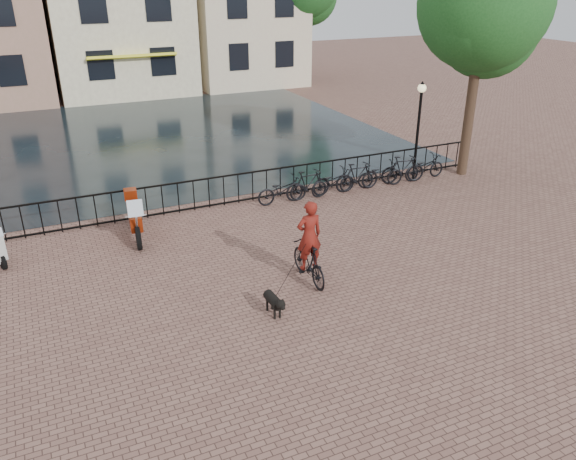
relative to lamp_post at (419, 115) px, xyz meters
name	(u,v)px	position (x,y,z in m)	size (l,w,h in m)	color
ground	(347,336)	(-7.20, -7.60, -2.38)	(100.00, 100.00, 0.00)	brown
canal_water	(160,136)	(-7.20, 9.70, -2.38)	(20.00, 20.00, 0.00)	black
railing	(224,191)	(-7.20, 0.40, -1.87)	(20.00, 0.05, 1.02)	black
tree_near_right	(484,4)	(2.00, -0.30, 3.60)	(4.48, 4.48, 8.24)	black
lamp_post	(419,115)	(0.00, 0.00, 0.00)	(0.30, 0.30, 3.45)	black
cyclist	(309,246)	(-6.89, -5.14, -1.45)	(0.78, 1.80, 2.45)	black
dog	(273,303)	(-8.28, -6.17, -2.09)	(0.31, 0.86, 0.57)	black
motorcycle	(134,213)	(-10.28, -0.87, -1.62)	(0.70, 2.16, 1.52)	maroon
parked_bike_0	(282,190)	(-5.40, -0.20, -1.93)	(0.60, 1.72, 0.90)	black
parked_bike_1	(308,185)	(-4.45, -0.20, -1.88)	(0.47, 1.66, 1.00)	black
parked_bike_2	(333,182)	(-3.50, -0.20, -1.93)	(0.60, 1.72, 0.90)	black
parked_bike_3	(357,177)	(-2.55, -0.20, -1.88)	(0.47, 1.66, 1.00)	black
parked_bike_4	(380,174)	(-1.60, -0.20, -1.93)	(0.60, 1.72, 0.90)	black
parked_bike_5	(403,169)	(-0.65, -0.20, -1.88)	(0.47, 1.66, 1.00)	black
parked_bike_6	(424,167)	(0.30, -0.20, -1.93)	(0.60, 1.72, 0.90)	black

